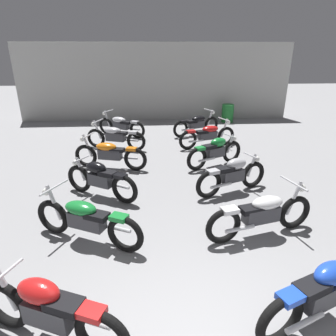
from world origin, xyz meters
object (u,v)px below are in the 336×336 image
motorcycle_right_row_0 (323,292)px  motorcycle_left_row_1 (86,219)px  motorcycle_right_row_2 (233,175)px  motorcycle_right_row_4 (208,135)px  motorcycle_right_row_1 (262,213)px  motorcycle_right_row_5 (197,124)px  motorcycle_left_row_2 (100,179)px  motorcycle_left_row_4 (115,136)px  motorcycle_right_row_3 (215,151)px  motorcycle_left_row_3 (110,154)px  oil_drum (228,113)px  motorcycle_left_row_0 (49,311)px  motorcycle_left_row_5 (121,125)px

motorcycle_right_row_0 → motorcycle_left_row_1: bearing=149.0°
motorcycle_right_row_2 → motorcycle_right_row_4: bearing=87.8°
motorcycle_right_row_1 → motorcycle_right_row_5: (-0.02, 7.03, 0.00)m
motorcycle_left_row_1 → motorcycle_left_row_2: motorcycle_left_row_1 is taller
motorcycle_right_row_5 → motorcycle_right_row_2: bearing=-90.2°
motorcycle_right_row_4 → motorcycle_right_row_2: bearing=-92.2°
motorcycle_left_row_4 → motorcycle_right_row_3: motorcycle_left_row_4 is taller
motorcycle_left_row_2 → motorcycle_right_row_5: motorcycle_right_row_5 is taller
motorcycle_left_row_3 → oil_drum: size_ratio=2.49×
motorcycle_left_row_0 → motorcycle_left_row_5: 8.96m
motorcycle_left_row_2 → motorcycle_left_row_3: (0.00, 1.79, -0.01)m
motorcycle_right_row_1 → motorcycle_right_row_2: size_ratio=1.14×
motorcycle_right_row_3 → motorcycle_left_row_5: bearing=130.2°
motorcycle_left_row_4 → motorcycle_right_row_3: size_ratio=1.15×
motorcycle_left_row_3 → motorcycle_left_row_5: (0.04, 3.54, 0.00)m
motorcycle_left_row_0 → motorcycle_left_row_1: motorcycle_left_row_1 is taller
oil_drum → motorcycle_left_row_5: bearing=-155.8°
motorcycle_left_row_2 → motorcycle_right_row_5: (3.09, 5.28, -0.01)m
motorcycle_left_row_4 → motorcycle_right_row_2: 4.75m
motorcycle_left_row_4 → motorcycle_right_row_5: size_ratio=1.04×
motorcycle_left_row_1 → motorcycle_left_row_2: 1.72m
motorcycle_right_row_4 → motorcycle_left_row_0: bearing=-114.1°
motorcycle_left_row_2 → motorcycle_left_row_4: bearing=90.2°
motorcycle_right_row_1 → motorcycle_right_row_5: bearing=90.1°
motorcycle_right_row_1 → motorcycle_right_row_4: (0.10, 5.35, 0.00)m
motorcycle_right_row_2 → oil_drum: bearing=75.9°
motorcycle_left_row_2 → motorcycle_right_row_1: size_ratio=0.82×
motorcycle_left_row_2 → oil_drum: size_ratio=2.06×
motorcycle_right_row_4 → motorcycle_right_row_5: 1.68m
motorcycle_left_row_3 → motorcycle_right_row_0: motorcycle_left_row_3 is taller
motorcycle_right_row_4 → motorcycle_left_row_4: bearing=179.4°
motorcycle_left_row_2 → motorcycle_left_row_5: bearing=89.5°
motorcycle_right_row_5 → motorcycle_left_row_4: bearing=-152.0°
motorcycle_left_row_4 → motorcycle_right_row_1: size_ratio=0.98×
motorcycle_left_row_0 → motorcycle_left_row_2: (0.04, 3.64, 0.00)m
motorcycle_left_row_0 → motorcycle_right_row_5: 9.45m
motorcycle_right_row_2 → motorcycle_right_row_4: size_ratio=0.89×
motorcycle_right_row_0 → oil_drum: bearing=80.7°
motorcycle_right_row_0 → motorcycle_right_row_3: bearing=90.9°
motorcycle_left_row_3 → oil_drum: motorcycle_left_row_3 is taller
motorcycle_left_row_5 → motorcycle_left_row_3: bearing=-90.7°
motorcycle_left_row_1 → motorcycle_left_row_4: bearing=90.2°
motorcycle_left_row_5 → motorcycle_right_row_2: bearing=-60.3°
motorcycle_left_row_5 → motorcycle_right_row_1: bearing=-66.6°
motorcycle_left_row_5 → motorcycle_left_row_0: bearing=-90.6°
motorcycle_left_row_0 → motorcycle_right_row_3: 6.23m
motorcycle_right_row_3 → motorcycle_right_row_5: size_ratio=0.90×
motorcycle_left_row_4 → motorcycle_right_row_5: bearing=28.0°
motorcycle_left_row_1 → motorcycle_right_row_0: (3.13, -1.88, 0.01)m
motorcycle_right_row_4 → motorcycle_left_row_2: bearing=-131.6°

